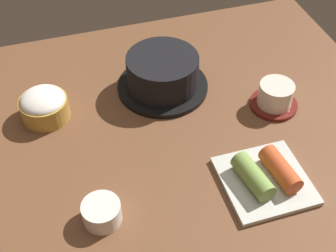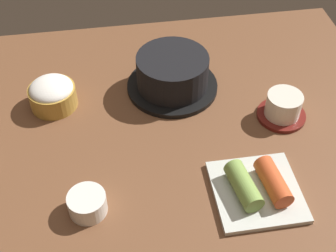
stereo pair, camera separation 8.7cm
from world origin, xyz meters
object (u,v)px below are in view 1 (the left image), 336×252
object	(u,v)px
tea_cup_with_saucer	(275,96)
side_bowl_near	(102,212)
stone_pot	(163,74)
kimchi_plate	(266,177)
rice_bowl	(44,105)

from	to	relation	value
tea_cup_with_saucer	side_bowl_near	world-z (taller)	tea_cup_with_saucer
stone_pot	kimchi_plate	xyz separation A→B (cm)	(9.91, -29.90, -2.34)
side_bowl_near	stone_pot	bearing A→B (deg)	56.58
stone_pot	kimchi_plate	world-z (taller)	stone_pot
rice_bowl	kimchi_plate	xyz separation A→B (cm)	(35.01, -28.38, -1.46)
stone_pot	rice_bowl	distance (cm)	25.16
rice_bowl	tea_cup_with_saucer	distance (cm)	46.67
stone_pot	side_bowl_near	xyz separation A→B (cm)	(-19.06, -28.87, -1.97)
kimchi_plate	side_bowl_near	xyz separation A→B (cm)	(-28.97, 1.03, 0.38)
rice_bowl	kimchi_plate	size ratio (longest dim) A/B	0.64
tea_cup_with_saucer	side_bowl_near	distance (cm)	42.86
stone_pot	rice_bowl	xyz separation A→B (cm)	(-25.10, -1.52, -0.88)
stone_pot	tea_cup_with_saucer	distance (cm)	23.70
tea_cup_with_saucer	side_bowl_near	xyz separation A→B (cm)	(-39.42, -16.82, -0.63)
stone_pot	kimchi_plate	distance (cm)	31.59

